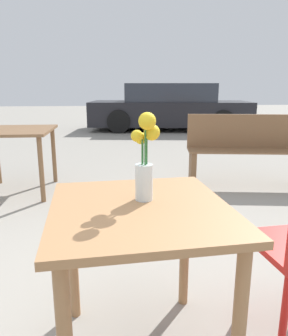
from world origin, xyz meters
name	(u,v)px	position (x,y,z in m)	size (l,w,h in m)	color
table_front	(140,233)	(0.00, 0.00, 0.59)	(0.76, 0.81, 0.71)	#9E7047
flower_vase	(145,162)	(0.03, 0.07, 0.87)	(0.12, 0.13, 0.37)	silver
bench_near	(249,148)	(1.52, 2.48, 0.45)	(1.49, 0.57, 0.85)	brown
table_back	(15,139)	(-1.17, 2.48, 0.61)	(0.80, 0.87, 0.72)	brown
parked_car	(170,108)	(1.52, 7.86, 0.60)	(4.49, 2.15, 1.26)	black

